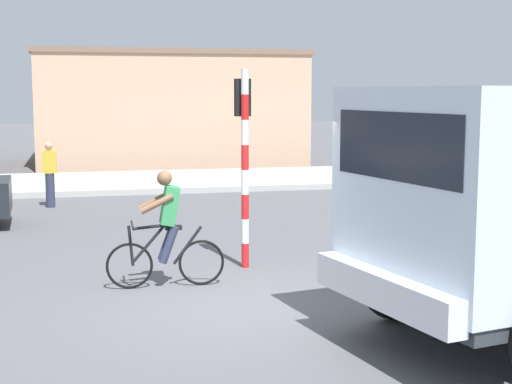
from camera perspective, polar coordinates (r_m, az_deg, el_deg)
ground_plane at (r=10.22m, az=-0.55°, el=-8.62°), size 120.00×120.00×0.00m
sidewalk_far at (r=23.72m, az=-7.84°, el=0.81°), size 80.00×5.00×0.16m
cyclist at (r=11.12m, az=-6.77°, el=-2.77°), size 1.73×0.50×1.72m
traffic_light_pole at (r=12.21m, az=-0.91°, el=3.90°), size 0.24×0.43×3.20m
pedestrian_near_kerb at (r=19.35m, az=-15.24°, el=1.37°), size 0.34×0.22×1.62m
building_mid_block at (r=31.05m, az=-6.68°, el=6.33°), size 10.24×7.02×4.39m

